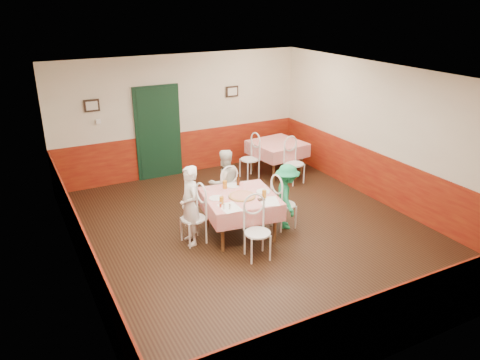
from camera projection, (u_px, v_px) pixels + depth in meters
name	position (u px, v px, depth m)	size (l,w,h in m)	color
floor	(254.00, 232.00, 8.51)	(7.00, 7.00, 0.00)	black
ceiling	(256.00, 76.00, 7.47)	(7.00, 7.00, 0.00)	white
back_wall	(181.00, 115.00, 10.87)	(6.00, 0.10, 2.80)	beige
front_wall	(411.00, 252.00, 5.11)	(6.00, 0.10, 2.80)	beige
left_wall	(73.00, 191.00, 6.70)	(0.10, 7.00, 2.80)	beige
right_wall	(387.00, 136.00, 9.28)	(0.10, 7.00, 2.80)	beige
wainscot_back	(183.00, 152.00, 11.19)	(6.00, 0.03, 1.00)	maroon
wainscot_front	(400.00, 319.00, 5.45)	(6.00, 0.03, 1.00)	maroon
wainscot_left	(81.00, 246.00, 7.04)	(0.03, 7.00, 1.00)	maroon
wainscot_right	(381.00, 178.00, 9.60)	(0.03, 7.00, 1.00)	maroon
door	(158.00, 134.00, 10.70)	(0.96, 0.06, 2.10)	black
picture_left	(92.00, 106.00, 9.80)	(0.32, 0.03, 0.26)	black
picture_right	(232.00, 91.00, 11.22)	(0.32, 0.03, 0.26)	black
thermostat	(98.00, 121.00, 9.97)	(0.10, 0.03, 0.10)	white
main_table	(240.00, 215.00, 8.29)	(1.22, 1.22, 0.77)	red
second_table	(277.00, 158.00, 11.21)	(1.12, 1.12, 0.77)	red
chair_left	(193.00, 219.00, 8.00)	(0.42, 0.42, 0.90)	white
chair_right	(284.00, 205.00, 8.52)	(0.42, 0.42, 0.90)	white
chair_far	(225.00, 194.00, 9.00)	(0.42, 0.42, 0.90)	white
chair_near	(258.00, 233.00, 7.51)	(0.42, 0.42, 0.90)	white
chair_second_a	(249.00, 159.00, 10.86)	(0.42, 0.42, 0.90)	white
chair_second_b	(294.00, 164.00, 10.57)	(0.42, 0.42, 0.90)	white
pizza	(242.00, 196.00, 8.08)	(0.46, 0.46, 0.03)	#B74723
plate_left	(216.00, 198.00, 8.02)	(0.25, 0.25, 0.01)	white
plate_right	(263.00, 192.00, 8.29)	(0.25, 0.25, 0.01)	white
plate_far	(233.00, 186.00, 8.54)	(0.25, 0.25, 0.01)	white
glass_a	(222.00, 201.00, 7.78)	(0.07, 0.07, 0.13)	#BF7219
glass_b	(264.00, 194.00, 8.02)	(0.08, 0.08, 0.14)	#BF7219
glass_c	(225.00, 185.00, 8.42)	(0.08, 0.08, 0.15)	#BF7219
beer_bottle	(238.00, 181.00, 8.51)	(0.06, 0.06, 0.20)	#381C0A
shaker_a	(224.00, 207.00, 7.61)	(0.04, 0.04, 0.09)	silver
shaker_b	(230.00, 207.00, 7.61)	(0.04, 0.04, 0.09)	silver
shaker_c	(220.00, 205.00, 7.67)	(0.04, 0.04, 0.09)	#B23319
menu_left	(230.00, 208.00, 7.68)	(0.30, 0.40, 0.00)	white
menu_right	(270.00, 201.00, 7.91)	(0.30, 0.40, 0.00)	white
wallet	(261.00, 199.00, 7.96)	(0.11, 0.09, 0.02)	black
diner_left	(190.00, 206.00, 7.89)	(0.51, 0.34, 1.41)	gray
diner_far	(224.00, 183.00, 8.97)	(0.64, 0.50, 1.32)	gray
diner_right	(287.00, 197.00, 8.48)	(0.79, 0.45, 1.22)	gray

